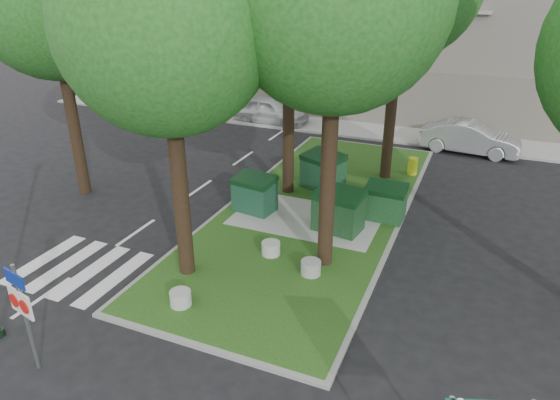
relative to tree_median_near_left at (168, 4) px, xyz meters
The scene contains 18 objects.
ground 7.88m from the tree_median_near_left, 61.12° to the right, with size 120.00×120.00×0.00m, color black.
median_island 9.27m from the tree_median_near_left, 70.64° to the left, with size 6.00×16.00×0.12m, color #264914.
median_kerb 9.28m from the tree_median_near_left, 70.64° to the left, with size 6.30×16.30×0.10m, color gray.
building_sidewalk 17.57m from the tree_median_near_left, 84.94° to the left, with size 42.00×3.00×0.12m, color #999993.
zebra_crossing 7.75m from the tree_median_near_left, 155.64° to the right, with size 5.00×3.00×0.01m, color silver.
tree_median_near_left is the anchor object (origin of this frame).
tree_median_mid 6.53m from the tree_median_near_left, 85.60° to the left, with size 4.80×4.80×9.99m.
dumpster_a 7.86m from the tree_median_near_left, 90.46° to the left, with size 1.58×1.22×1.35m.
dumpster_b 9.84m from the tree_median_near_left, 77.80° to the left, with size 1.92×1.67×1.49m.
dumpster_c 8.30m from the tree_median_near_left, 52.18° to the left, with size 1.71×1.31×1.46m.
dumpster_d 9.65m from the tree_median_near_left, 51.35° to the left, with size 1.41×1.01×1.29m.
bollard_left 7.19m from the tree_median_near_left, 67.05° to the right, with size 0.56×0.56×0.40m, color #ADAEA8.
bollard_right 7.80m from the tree_median_near_left, 19.88° to the left, with size 0.58×0.58×0.41m, color gray.
bollard_mid 7.42m from the tree_median_near_left, 44.62° to the left, with size 0.57×0.57×0.41m, color #ADAEA8.
litter_bin 13.12m from the tree_median_near_left, 65.67° to the left, with size 0.41×0.41×0.72m, color #C3D619.
traffic_sign_pole 7.31m from the tree_median_near_left, 103.43° to the right, with size 0.79×0.22×2.66m.
car_white 17.33m from the tree_median_near_left, 105.69° to the left, with size 1.80×4.48×1.53m, color silver.
car_silver 17.17m from the tree_median_near_left, 65.41° to the left, with size 1.60×4.59×1.51m, color #A1A4A9.
Camera 1 is at (5.75, -7.75, 7.98)m, focal length 32.00 mm.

